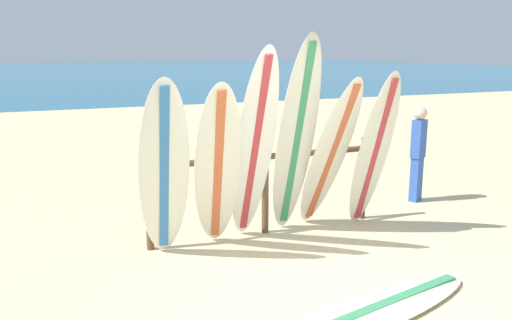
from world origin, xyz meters
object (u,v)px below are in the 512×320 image
object	(u,v)px
surfboard_lying_on_sand	(367,314)
surfboard_leaning_left	(218,168)
surfboard_rack	(265,176)
surfboard_leaning_center_left	(254,149)
surfboard_leaning_right	(374,152)
surfboard_leaning_center_right	(330,154)
surfboard_leaning_center	(296,138)
beachgoer_standing	(418,150)
surfboard_leaning_far_left	(164,171)

from	to	relation	value
surfboard_lying_on_sand	surfboard_leaning_left	bearing A→B (deg)	110.39
surfboard_rack	surfboard_leaning_left	distance (m)	0.93
surfboard_leaning_left	surfboard_rack	bearing A→B (deg)	28.69
surfboard_leaning_center_left	surfboard_leaning_right	world-z (taller)	surfboard_leaning_center_left
surfboard_leaning_center_left	surfboard_rack	bearing A→B (deg)	51.83
surfboard_leaning_center_left	surfboard_leaning_center_right	xyz separation A→B (m)	(1.13, 0.18, -0.18)
surfboard_leaning_center	surfboard_lying_on_sand	xyz separation A→B (m)	(-0.36, -2.12, -1.24)
surfboard_rack	beachgoer_standing	bearing A→B (deg)	8.03
surfboard_leaning_far_left	surfboard_leaning_left	world-z (taller)	surfboard_leaning_far_left
surfboard_leaning_center_left	surfboard_leaning_center_right	size ratio (longest dim) A/B	1.18
surfboard_leaning_center_right	beachgoer_standing	xyz separation A→B (m)	(1.97, 0.64, -0.20)
surfboard_leaning_left	surfboard_leaning_center_right	distance (m)	1.59
surfboard_leaning_center_left	surfboard_leaning_center	world-z (taller)	surfboard_leaning_center
surfboard_leaning_far_left	surfboard_leaning_center	size ratio (longest dim) A/B	0.82
beachgoer_standing	surfboard_leaning_center	bearing A→B (deg)	-165.34
surfboard_rack	surfboard_leaning_center	world-z (taller)	surfboard_leaning_center
surfboard_leaning_center	beachgoer_standing	xyz separation A→B (m)	(2.46, 0.64, -0.45)
surfboard_rack	surfboard_lying_on_sand	world-z (taller)	surfboard_rack
surfboard_rack	surfboard_leaning_right	distance (m)	1.43
surfboard_leaning_center_right	surfboard_lying_on_sand	bearing A→B (deg)	-111.98
surfboard_leaning_far_left	surfboard_leaning_center_right	xyz separation A→B (m)	(2.20, 0.18, -0.02)
surfboard_leaning_left	surfboard_leaning_center_right	world-z (taller)	surfboard_leaning_center_right
surfboard_leaning_far_left	beachgoer_standing	world-z (taller)	surfboard_leaning_far_left
surfboard_leaning_left	surfboard_lying_on_sand	xyz separation A→B (m)	(0.72, -1.95, -0.98)
surfboard_leaning_far_left	beachgoer_standing	distance (m)	4.25
surfboard_leaning_left	beachgoer_standing	bearing A→B (deg)	12.99
surfboard_leaning_center	surfboard_lying_on_sand	size ratio (longest dim) A/B	0.93
surfboard_rack	surfboard_leaning_left	world-z (taller)	surfboard_leaning_left
surfboard_lying_on_sand	surfboard_rack	bearing A→B (deg)	88.57
surfboard_leaning_left	surfboard_leaning_center_right	bearing A→B (deg)	6.43
surfboard_leaning_center_left	surfboard_leaning_center	size ratio (longest dim) A/B	0.94
surfboard_leaning_left	surfboard_lying_on_sand	bearing A→B (deg)	-69.61
surfboard_leaning_left	surfboard_lying_on_sand	distance (m)	2.30
surfboard_leaning_right	surfboard_leaning_center_left	bearing A→B (deg)	179.18
surfboard_leaning_far_left	surfboard_leaning_center_right	size ratio (longest dim) A/B	1.02
surfboard_leaning_left	beachgoer_standing	distance (m)	3.65
surfboard_leaning_center	surfboard_leaning_left	bearing A→B (deg)	-170.86
beachgoer_standing	surfboard_leaning_center_right	bearing A→B (deg)	-161.96
surfboard_leaning_center_left	surfboard_leaning_right	size ratio (longest dim) A/B	1.14
surfboard_lying_on_sand	surfboard_leaning_right	bearing A→B (deg)	54.21
surfboard_lying_on_sand	beachgoer_standing	distance (m)	4.03
surfboard_leaning_left	beachgoer_standing	xyz separation A→B (m)	(3.55, 0.82, -0.20)
surfboard_leaning_center	surfboard_leaning_right	world-z (taller)	surfboard_leaning_center
surfboard_leaning_center_right	surfboard_leaning_right	distance (m)	0.57
surfboard_leaning_left	surfboard_leaning_center_left	world-z (taller)	surfboard_leaning_center_left
surfboard_leaning_center	surfboard_leaning_right	bearing A→B (deg)	-10.81
surfboard_rack	surfboard_leaning_center_left	bearing A→B (deg)	-128.17
surfboard_leaning_right	beachgoer_standing	size ratio (longest dim) A/B	1.41
surfboard_leaning_center	beachgoer_standing	distance (m)	2.58
surfboard_leaning_center_right	surfboard_lying_on_sand	size ratio (longest dim) A/B	0.75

